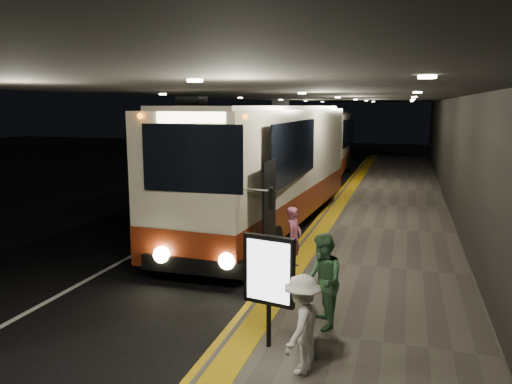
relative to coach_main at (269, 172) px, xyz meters
The scene contains 16 objects.
ground 5.18m from the coach_main, 101.34° to the right, with size 90.00×90.00×0.00m, color black.
lane_line_white 3.36m from the coach_main, behind, with size 0.12×50.00×0.01m, color silver.
kerb_stripe_yellow 2.38m from the coach_main, 11.15° to the left, with size 0.18×50.00×0.01m, color gold.
sidewalk 4.23m from the coach_main, ahead, with size 4.50×50.00×0.15m, color #514C44.
tactile_strip 2.60m from the coach_main, ahead, with size 0.50×50.00×0.01m, color gold.
terminal_wall 6.16m from the coach_main, ahead, with size 0.10×50.00×6.00m, color black.
support_columns 2.57m from the coach_main, 163.53° to the right, with size 0.80×24.80×4.40m.
canopy 3.12m from the coach_main, 10.10° to the left, with size 9.00×50.00×0.40m, color black.
coach_main is the anchor object (origin of this frame).
coach_second 11.38m from the coach_main, 90.63° to the left, with size 2.98×11.65×3.63m.
passenger_boarding 4.94m from the coach_main, 67.51° to the right, with size 0.56×0.37×1.53m, color #A84E6C.
passenger_waiting_green 8.23m from the coach_main, 67.98° to the right, with size 0.84×0.52×1.72m, color #42784F.
passenger_waiting_white 9.75m from the coach_main, 71.77° to the right, with size 0.97×0.45×1.51m, color silver.
bag_polka 9.40m from the coach_main, 70.90° to the right, with size 0.30×0.13×0.36m, color black.
info_sign 8.93m from the coach_main, 74.70° to the right, with size 0.90×0.28×1.90m.
stanchion_post 7.19m from the coach_main, 75.28° to the right, with size 0.05×0.05×1.17m, color black.
Camera 1 is at (5.34, -11.34, 4.10)m, focal length 35.00 mm.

